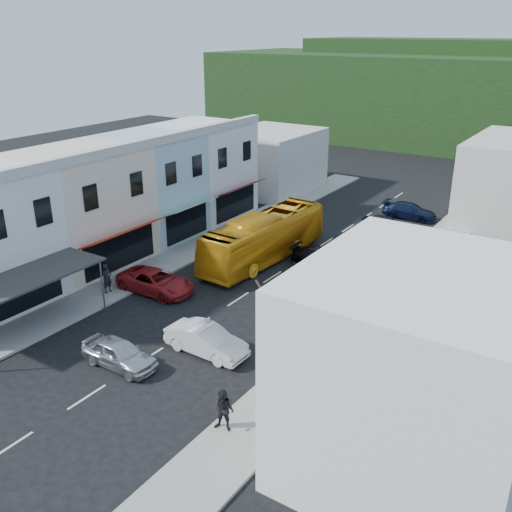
# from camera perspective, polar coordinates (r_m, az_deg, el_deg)

# --- Properties ---
(ground) EXTENTS (120.00, 120.00, 0.00)m
(ground) POSITION_cam_1_polar(r_m,az_deg,el_deg) (32.47, -5.86, -6.92)
(ground) COLOR black
(ground) RESTS_ON ground
(sidewalk_left) EXTENTS (3.00, 52.00, 0.15)m
(sidewalk_left) POSITION_cam_1_polar(r_m,az_deg,el_deg) (43.81, -5.34, 1.06)
(sidewalk_left) COLOR gray
(sidewalk_left) RESTS_ON ground
(sidewalk_right) EXTENTS (3.00, 52.00, 0.15)m
(sidewalk_right) POSITION_cam_1_polar(r_m,az_deg,el_deg) (37.02, 13.24, -3.50)
(sidewalk_right) COLOR gray
(sidewalk_right) RESTS_ON ground
(shopfront_row) EXTENTS (8.25, 30.00, 8.00)m
(shopfront_row) POSITION_cam_1_polar(r_m,az_deg,el_deg) (42.45, -15.08, 5.29)
(shopfront_row) COLOR silver
(shopfront_row) RESTS_ON ground
(right_building) EXTENTS (8.00, 9.00, 8.00)m
(right_building) POSITION_cam_1_polar(r_m,az_deg,el_deg) (21.81, 15.72, -11.14)
(right_building) COLOR silver
(right_building) RESTS_ON ground
(distant_block_left) EXTENTS (8.00, 10.00, 6.00)m
(distant_block_left) POSITION_cam_1_polar(r_m,az_deg,el_deg) (58.83, 1.47, 9.54)
(distant_block_left) COLOR #B7B2A8
(distant_block_left) RESTS_ON ground
(hillside) EXTENTS (80.00, 26.00, 14.00)m
(hillside) POSITION_cam_1_polar(r_m,az_deg,el_deg) (89.58, 21.12, 14.83)
(hillside) COLOR black
(hillside) RESTS_ON ground
(bus) EXTENTS (2.98, 11.69, 3.10)m
(bus) POSITION_cam_1_polar(r_m,az_deg,el_deg) (40.70, 0.85, 1.72)
(bus) COLOR orange
(bus) RESTS_ON ground
(car_silver) EXTENTS (4.41, 1.82, 1.40)m
(car_silver) POSITION_cam_1_polar(r_m,az_deg,el_deg) (29.18, -13.52, -9.46)
(car_silver) COLOR #BCBCC1
(car_silver) RESTS_ON ground
(car_white) EXTENTS (4.43, 1.87, 1.40)m
(car_white) POSITION_cam_1_polar(r_m,az_deg,el_deg) (29.54, -5.01, -8.46)
(car_white) COLOR silver
(car_white) RESTS_ON ground
(car_red) EXTENTS (4.67, 2.06, 1.40)m
(car_red) POSITION_cam_1_polar(r_m,az_deg,el_deg) (36.48, -10.00, -2.54)
(car_red) COLOR maroon
(car_red) RESTS_ON ground
(car_black_near) EXTENTS (4.62, 2.16, 1.40)m
(car_black_near) POSITION_cam_1_polar(r_m,az_deg,el_deg) (40.10, 6.67, -0.05)
(car_black_near) COLOR black
(car_black_near) RESTS_ON ground
(car_navy_mid) EXTENTS (4.42, 1.85, 1.40)m
(car_navy_mid) POSITION_cam_1_polar(r_m,az_deg,el_deg) (47.53, 12.83, 3.08)
(car_navy_mid) COLOR black
(car_navy_mid) RESTS_ON ground
(car_navy_far) EXTENTS (4.50, 1.85, 1.40)m
(car_navy_far) POSITION_cam_1_polar(r_m,az_deg,el_deg) (51.72, 15.11, 4.40)
(car_navy_far) COLOR black
(car_navy_far) RESTS_ON ground
(pedestrian_left) EXTENTS (0.42, 0.61, 1.70)m
(pedestrian_left) POSITION_cam_1_polar(r_m,az_deg,el_deg) (36.67, -14.65, -2.30)
(pedestrian_left) COLOR black
(pedestrian_left) RESTS_ON sidewalk_left
(pedestrian_right) EXTENTS (0.78, 0.59, 1.70)m
(pedestrian_right) POSITION_cam_1_polar(r_m,az_deg,el_deg) (24.13, -3.23, -15.35)
(pedestrian_right) COLOR black
(pedestrian_right) RESTS_ON sidewalk_right
(direction_sign) EXTENTS (0.48, 1.65, 3.58)m
(direction_sign) POSITION_cam_1_polar(r_m,az_deg,el_deg) (28.28, 3.62, -7.36)
(direction_sign) COLOR #135F36
(direction_sign) RESTS_ON ground
(street_tree) EXTENTS (3.81, 3.81, 6.88)m
(street_tree) POSITION_cam_1_polar(r_m,az_deg,el_deg) (24.74, 2.97, -7.54)
(street_tree) COLOR #32271F
(street_tree) RESTS_ON ground
(traffic_signal) EXTENTS (1.33, 1.49, 5.49)m
(traffic_signal) POSITION_cam_1_polar(r_m,az_deg,el_deg) (53.91, 19.05, 6.92)
(traffic_signal) COLOR black
(traffic_signal) RESTS_ON ground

